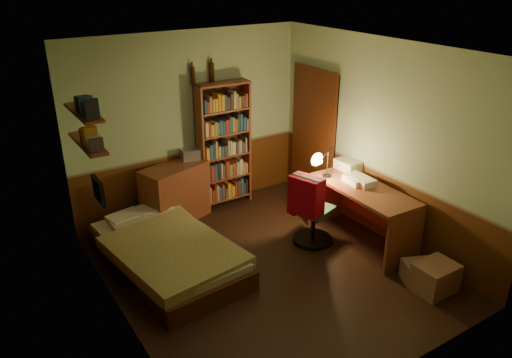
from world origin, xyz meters
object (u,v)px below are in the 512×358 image
mini_stereo (191,154)px  desk_lamp (328,154)px  dresser (175,193)px  office_chair (314,209)px  bed (166,243)px  bookshelf (224,146)px  desk (361,216)px  cardboard_box_b (419,272)px  cardboard_box_a (435,278)px

mini_stereo → desk_lamp: bearing=-41.1°
dresser → office_chair: office_chair is taller
desk_lamp → dresser: bearing=143.4°
bed → bookshelf: (1.45, 1.12, 0.62)m
desk → office_chair: bearing=146.8°
bookshelf → cardboard_box_b: size_ratio=5.28×
office_chair → desk: bearing=-53.4°
dresser → mini_stereo: 0.61m
office_chair → cardboard_box_b: office_chair is taller
office_chair → bookshelf: bearing=85.6°
desk_lamp → cardboard_box_b: desk_lamp is taller
desk_lamp → office_chair: (-0.34, -0.18, -0.63)m
dresser → cardboard_box_b: dresser is taller
dresser → desk: bearing=-64.1°
dresser → bookshelf: 1.00m
desk → desk_lamp: desk_lamp is taller
office_chair → dresser: bearing=110.8°
dresser → desk_lamp: bearing=-57.4°
desk → cardboard_box_a: (-0.03, -1.23, -0.23)m
bed → desk: size_ratio=1.43×
cardboard_box_a → desk: bearing=88.6°
desk_lamp → cardboard_box_a: (0.13, -1.77, -0.95)m
dresser → cardboard_box_b: bearing=-76.5°
desk_lamp → cardboard_box_a: desk_lamp is taller
cardboard_box_a → dresser: bearing=118.9°
cardboard_box_a → bed: bearing=137.9°
dresser → desk_lamp: (1.60, -1.36, 0.71)m
mini_stereo → cardboard_box_a: size_ratio=0.64×
dresser → cardboard_box_a: size_ratio=2.04×
mini_stereo → desk: 2.53m
mini_stereo → cardboard_box_b: size_ratio=0.82×
cardboard_box_b → mini_stereo: bearing=114.4°
dresser → bookshelf: bookshelf is taller
office_chair → bed: bearing=146.2°
bookshelf → desk_lamp: size_ratio=2.87×
bookshelf → desk_lamp: 1.64m
bed → desk_lamp: desk_lamp is taller
bed → cardboard_box_b: (2.32, -1.89, -0.19)m
desk_lamp → cardboard_box_a: 2.01m
mini_stereo → desk: size_ratio=0.20×
mini_stereo → bookshelf: 0.52m
desk → desk_lamp: size_ratio=2.28×
mini_stereo → office_chair: (0.92, -1.67, -0.42)m
cardboard_box_a → cardboard_box_b: cardboard_box_a is taller
desk_lamp → mini_stereo: bearing=134.2°
bookshelf → office_chair: size_ratio=1.92×
bed → office_chair: (1.85, -0.51, 0.17)m
office_chair → cardboard_box_b: size_ratio=2.74×
bed → cardboard_box_a: 3.14m
desk → cardboard_box_b: bearing=-90.5°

